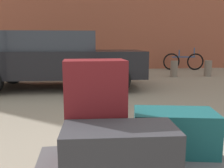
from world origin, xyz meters
name	(u,v)px	position (x,y,z in m)	size (l,w,h in m)	color
duffel_bag_teal_rear_left	(174,131)	(0.33, 0.18, 0.50)	(0.59, 0.32, 0.31)	#144C51
suitcase_maroon_front_right	(95,112)	(-0.26, 0.11, 0.69)	(0.40, 0.25, 0.70)	maroon
duffel_bag_charcoal_stacked_top	(120,156)	(-0.14, -0.19, 0.51)	(0.64, 0.31, 0.35)	#2D2D33
parked_car	(56,59)	(-0.96, 4.84, 0.76)	(4.40, 2.12, 1.42)	black
bicycle_leaning	(183,61)	(4.09, 8.46, 0.37)	(1.75, 0.27, 0.96)	black
bollard_kerb_near	(174,69)	(2.85, 6.42, 0.28)	(0.25, 0.25, 0.55)	#72665B
bollard_kerb_mid	(208,68)	(4.09, 6.42, 0.28)	(0.25, 0.25, 0.55)	#72665B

